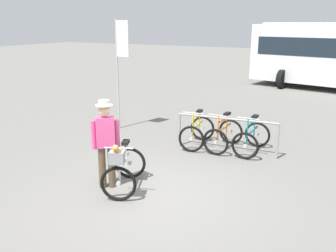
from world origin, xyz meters
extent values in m
plane|color=slate|center=(0.00, 0.00, 0.00)|extent=(80.00, 80.00, 0.00)
cylinder|color=#99999E|center=(-0.84, 2.77, 0.42)|extent=(0.06, 0.06, 0.85)
cylinder|color=#99999E|center=(1.60, 3.00, 0.42)|extent=(0.06, 0.06, 0.85)
cylinder|color=#99999E|center=(0.38, 2.88, 0.85)|extent=(2.44, 0.29, 0.05)
torus|color=black|center=(-0.51, 3.49, 0.33)|extent=(0.67, 0.19, 0.66)
cylinder|color=#B7B7BC|center=(-0.51, 3.49, 0.33)|extent=(0.09, 0.08, 0.08)
torus|color=black|center=(-0.37, 2.48, 0.33)|extent=(0.67, 0.19, 0.66)
cylinder|color=#B7B7BC|center=(-0.37, 2.48, 0.33)|extent=(0.09, 0.08, 0.08)
cube|color=yellow|center=(-0.44, 2.99, 0.56)|extent=(0.17, 0.91, 0.04)
cube|color=yellow|center=(-0.43, 2.94, 0.78)|extent=(0.12, 0.61, 0.04)
cylinder|color=yellow|center=(-0.47, 3.17, 0.60)|extent=(0.03, 0.03, 0.55)
cube|color=black|center=(-0.47, 3.17, 0.88)|extent=(0.15, 0.25, 0.06)
cylinder|color=yellow|center=(-0.39, 2.60, 0.65)|extent=(0.03, 0.03, 0.63)
cylinder|color=#B7B7BC|center=(-0.39, 2.60, 0.96)|extent=(0.52, 0.10, 0.03)
torus|color=black|center=(0.27, 3.56, 0.33)|extent=(0.66, 0.09, 0.66)
cylinder|color=#B7B7BC|center=(0.27, 3.56, 0.33)|extent=(0.08, 0.06, 0.08)
torus|color=black|center=(0.25, 2.54, 0.33)|extent=(0.66, 0.09, 0.66)
cylinder|color=#B7B7BC|center=(0.25, 2.54, 0.33)|extent=(0.08, 0.06, 0.08)
cube|color=orange|center=(0.26, 3.05, 0.56)|extent=(0.05, 0.92, 0.04)
cube|color=orange|center=(0.26, 3.00, 0.78)|extent=(0.05, 0.61, 0.04)
cylinder|color=orange|center=(0.26, 3.24, 0.60)|extent=(0.03, 0.03, 0.55)
cube|color=black|center=(0.26, 3.24, 0.88)|extent=(0.12, 0.24, 0.06)
cylinder|color=orange|center=(0.25, 2.67, 0.65)|extent=(0.03, 0.03, 0.63)
cylinder|color=#B7B7BC|center=(0.25, 2.67, 0.96)|extent=(0.52, 0.04, 0.03)
torus|color=black|center=(0.96, 3.63, 0.33)|extent=(0.66, 0.08, 0.66)
cylinder|color=#B7B7BC|center=(0.96, 3.63, 0.33)|extent=(0.08, 0.06, 0.08)
torus|color=black|center=(0.95, 2.61, 0.33)|extent=(0.66, 0.08, 0.66)
cylinder|color=#B7B7BC|center=(0.95, 2.61, 0.33)|extent=(0.08, 0.06, 0.08)
cube|color=teal|center=(0.95, 3.12, 0.56)|extent=(0.04, 0.92, 0.04)
cube|color=teal|center=(0.95, 3.07, 0.78)|extent=(0.04, 0.61, 0.04)
cylinder|color=teal|center=(0.95, 3.31, 0.60)|extent=(0.03, 0.03, 0.55)
cube|color=black|center=(0.95, 3.31, 0.88)|extent=(0.12, 0.24, 0.06)
cylinder|color=teal|center=(0.95, 2.73, 0.65)|extent=(0.03, 0.03, 0.63)
cylinder|color=#B7B7BC|center=(0.95, 2.73, 0.96)|extent=(0.52, 0.03, 0.03)
torus|color=black|center=(-0.78, 0.42, 0.33)|extent=(0.63, 0.31, 0.66)
cylinder|color=#B7B7BC|center=(-0.78, 0.42, 0.33)|extent=(0.10, 0.09, 0.08)
torus|color=black|center=(-0.38, -0.51, 0.33)|extent=(0.63, 0.31, 0.66)
cylinder|color=#B7B7BC|center=(-0.38, -0.51, 0.33)|extent=(0.10, 0.09, 0.08)
cube|color=silver|center=(-0.58, -0.04, 0.56)|extent=(0.39, 0.86, 0.04)
cube|color=silver|center=(-0.56, -0.09, 0.78)|extent=(0.27, 0.58, 0.04)
cylinder|color=silver|center=(-0.65, 0.12, 0.60)|extent=(0.03, 0.03, 0.55)
cube|color=black|center=(-0.65, 0.12, 0.88)|extent=(0.20, 0.27, 0.06)
cylinder|color=silver|center=(-0.43, -0.40, 0.65)|extent=(0.03, 0.03, 0.63)
cylinder|color=#B7B7BC|center=(-0.43, -0.40, 0.96)|extent=(0.49, 0.23, 0.03)
cube|color=gray|center=(-0.37, -0.53, 0.84)|extent=(0.32, 0.29, 0.22)
ellipsoid|color=tan|center=(-0.37, -0.53, 0.94)|extent=(0.23, 0.22, 0.16)
sphere|color=tan|center=(-0.34, -0.61, 1.04)|extent=(0.11, 0.11, 0.11)
cylinder|color=brown|center=(-0.99, -0.19, 0.41)|extent=(0.14, 0.14, 0.82)
cylinder|color=brown|center=(-0.85, -0.08, 0.41)|extent=(0.14, 0.14, 0.82)
cube|color=#E54C8C|center=(-0.92, -0.14, 1.11)|extent=(0.39, 0.36, 0.58)
cylinder|color=#E54C8C|center=(-1.11, -0.25, 1.06)|extent=(0.09, 0.09, 0.55)
cylinder|color=#E54C8C|center=(-0.76, 0.01, 1.06)|extent=(0.09, 0.09, 0.55)
sphere|color=beige|center=(-0.92, -0.14, 1.53)|extent=(0.22, 0.22, 0.22)
cylinder|color=beige|center=(-0.92, -0.14, 1.63)|extent=(0.32, 0.32, 0.02)
cylinder|color=beige|center=(-0.92, -0.14, 1.68)|extent=(0.20, 0.20, 0.09)
cylinder|color=black|center=(-0.45, 12.81, 0.45)|extent=(0.41, 0.93, 0.90)
cylinder|color=black|center=(0.02, 15.27, 0.45)|extent=(0.41, 0.93, 0.90)
cylinder|color=#B2B2B7|center=(-3.19, 3.36, 1.60)|extent=(0.05, 0.05, 3.20)
cube|color=white|center=(-2.97, 3.36, 2.65)|extent=(0.40, 0.03, 1.00)
camera|label=1|loc=(3.32, -5.38, 3.10)|focal=39.57mm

